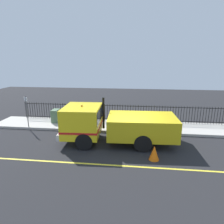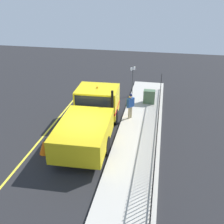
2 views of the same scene
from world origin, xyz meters
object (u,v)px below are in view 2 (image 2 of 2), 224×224
object	(u,v)px
utility_cabinet	(149,97)
traffic_cone	(44,147)
worker_standing	(130,103)
street_sign	(133,77)
work_truck	(92,114)

from	to	relation	value
utility_cabinet	traffic_cone	size ratio (longest dim) A/B	1.32
worker_standing	street_sign	size ratio (longest dim) A/B	0.75
street_sign	traffic_cone	bearing A→B (deg)	-112.07
work_truck	utility_cabinet	world-z (taller)	work_truck
work_truck	worker_standing	world-z (taller)	work_truck
utility_cabinet	street_sign	size ratio (longest dim) A/B	0.43
work_truck	utility_cabinet	bearing A→B (deg)	54.58
work_truck	worker_standing	xyz separation A→B (m)	(1.95, 1.98, -0.03)
traffic_cone	street_sign	bearing A→B (deg)	67.93
worker_standing	traffic_cone	distance (m)	5.94
traffic_cone	work_truck	bearing A→B (deg)	52.39
traffic_cone	street_sign	size ratio (longest dim) A/B	0.33
work_truck	traffic_cone	xyz separation A→B (m)	(-1.90, -2.47, -0.85)
work_truck	worker_standing	bearing A→B (deg)	42.92
work_truck	street_sign	world-z (taller)	work_truck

